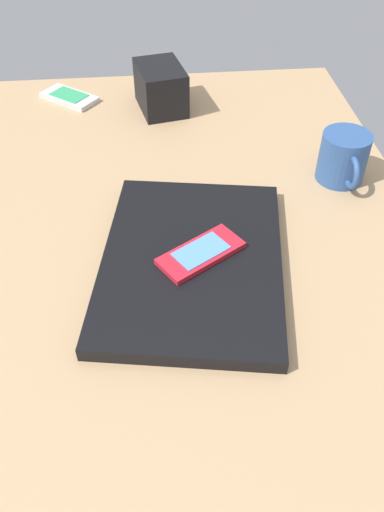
# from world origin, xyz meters

# --- Properties ---
(desk_surface) EXTENTS (1.20, 0.80, 0.03)m
(desk_surface) POSITION_xyz_m (0.00, 0.00, 0.01)
(desk_surface) COLOR tan
(desk_surface) RESTS_ON ground
(laptop_closed) EXTENTS (0.37, 0.30, 0.02)m
(laptop_closed) POSITION_xyz_m (0.01, 0.04, 0.04)
(laptop_closed) COLOR black
(laptop_closed) RESTS_ON desk_surface
(cell_phone_on_laptop) EXTENTS (0.11, 0.13, 0.01)m
(cell_phone_on_laptop) POSITION_xyz_m (0.01, 0.05, 0.06)
(cell_phone_on_laptop) COLOR red
(cell_phone_on_laptop) RESTS_ON laptop_closed
(cell_phone_on_desk) EXTENTS (0.12, 0.13, 0.01)m
(cell_phone_on_desk) POSITION_xyz_m (-0.50, -0.17, 0.04)
(cell_phone_on_desk) COLOR silver
(cell_phone_on_desk) RESTS_ON desk_surface
(desk_organizer) EXTENTS (0.13, 0.10, 0.09)m
(desk_organizer) POSITION_xyz_m (-0.45, 0.02, 0.07)
(desk_organizer) COLOR black
(desk_organizer) RESTS_ON desk_surface
(coffee_mug) EXTENTS (0.11, 0.08, 0.08)m
(coffee_mug) POSITION_xyz_m (-0.17, 0.30, 0.07)
(coffee_mug) COLOR #2D518C
(coffee_mug) RESTS_ON desk_surface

